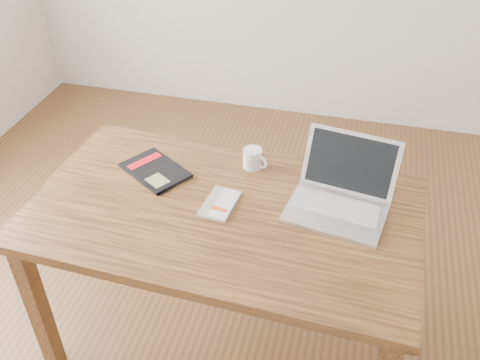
% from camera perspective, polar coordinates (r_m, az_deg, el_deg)
% --- Properties ---
extents(room, '(4.04, 4.04, 2.70)m').
position_cam_1_polar(room, '(1.74, -3.27, 14.24)').
color(room, '#51331B').
rests_on(room, ground).
extents(desk, '(1.48, 0.89, 0.75)m').
position_cam_1_polar(desk, '(2.04, -1.78, -5.02)').
color(desk, '#4D2F17').
rests_on(desk, ground).
extents(white_guidebook, '(0.13, 0.19, 0.02)m').
position_cam_1_polar(white_guidebook, '(2.00, -2.17, -2.55)').
color(white_guidebook, beige).
rests_on(white_guidebook, desk).
extents(black_guidebook, '(0.32, 0.30, 0.01)m').
position_cam_1_polar(black_guidebook, '(2.19, -9.03, 1.04)').
color(black_guidebook, black).
rests_on(black_guidebook, desk).
extents(laptop, '(0.40, 0.39, 0.23)m').
position_cam_1_polar(laptop, '(2.00, 10.69, -1.56)').
color(laptop, silver).
rests_on(laptop, desk).
extents(coffee_mug, '(0.11, 0.08, 0.08)m').
position_cam_1_polar(coffee_mug, '(2.17, 1.40, 2.34)').
color(coffee_mug, white).
rests_on(coffee_mug, desk).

